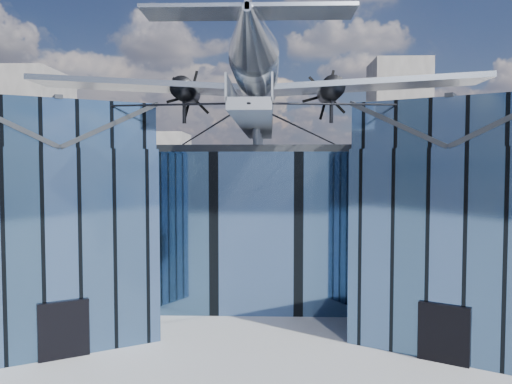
{
  "coord_description": "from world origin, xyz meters",
  "views": [
    {
      "loc": [
        0.87,
        -26.34,
        8.69
      ],
      "look_at": [
        0.0,
        2.0,
        7.2
      ],
      "focal_mm": 35.0,
      "sensor_mm": 36.0,
      "label": 1
    }
  ],
  "objects": [
    {
      "name": "ground_plane",
      "position": [
        0.0,
        0.0,
        0.0
      ],
      "size": [
        120.0,
        120.0,
        0.0
      ],
      "primitive_type": "plane",
      "color": "gray"
    },
    {
      "name": "museum",
      "position": [
        0.0,
        5.82,
        5.54
      ],
      "size": [
        32.88,
        24.5,
        17.6
      ],
      "color": "#44638A",
      "rests_on": "ground"
    },
    {
      "name": "bg_towers",
      "position": [
        1.45,
        50.49,
        10.01
      ],
      "size": [
        77.0,
        24.5,
        26.0
      ],
      "color": "gray",
      "rests_on": "ground"
    }
  ]
}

